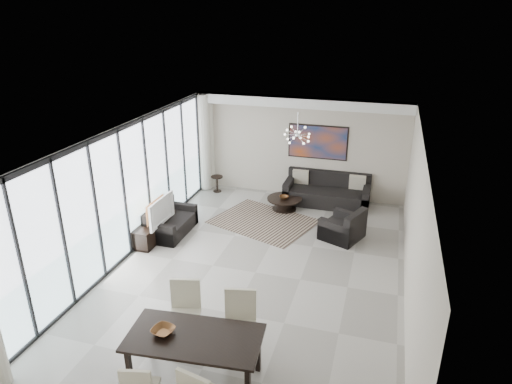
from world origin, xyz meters
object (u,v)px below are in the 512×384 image
at_px(coffee_table, 284,203).
at_px(tv_console, 155,229).
at_px(sofa_main, 327,194).
at_px(television, 157,210).
at_px(dining_table, 194,341).

height_order(coffee_table, tv_console, tv_console).
relative_size(sofa_main, tv_console, 1.60).
bearing_deg(sofa_main, television, -136.25).
bearing_deg(dining_table, tv_console, 125.39).
bearing_deg(tv_console, sofa_main, 41.86).
xyz_separation_m(sofa_main, dining_table, (-0.88, -7.17, 0.44)).
bearing_deg(coffee_table, sofa_main, 35.66).
bearing_deg(coffee_table, dining_table, -88.46).
distance_m(sofa_main, dining_table, 7.24).
relative_size(sofa_main, television, 2.15).
height_order(coffee_table, sofa_main, sofa_main).
height_order(coffee_table, dining_table, dining_table).
bearing_deg(sofa_main, dining_table, -96.99).
relative_size(coffee_table, television, 0.87).
bearing_deg(coffee_table, tv_console, -135.92).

